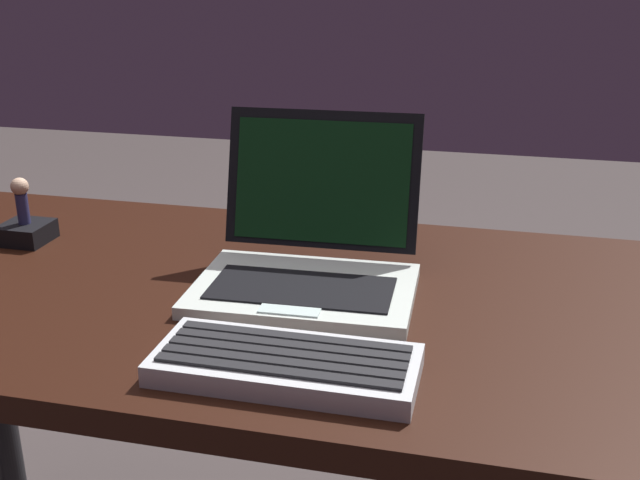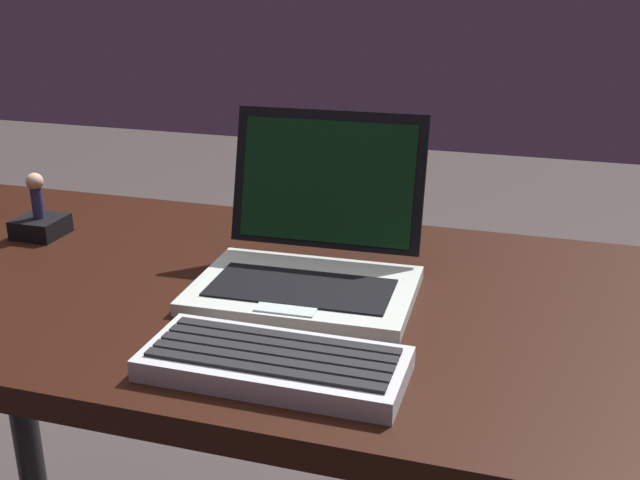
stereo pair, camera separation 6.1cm
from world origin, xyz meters
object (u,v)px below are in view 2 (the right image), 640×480
at_px(laptop_front, 311,255).
at_px(external_keyboard, 274,363).
at_px(figurine, 36,191).
at_px(figurine_stand, 41,227).

bearing_deg(laptop_front, external_keyboard, -82.01).
relative_size(external_keyboard, figurine, 3.86).
bearing_deg(figurine, figurine_stand, -14.04).
distance_m(figurine_stand, figurine, 0.06).
bearing_deg(external_keyboard, laptop_front, 97.99).
bearing_deg(external_keyboard, figurine_stand, 149.50).
height_order(laptop_front, figurine, laptop_front).
xyz_separation_m(laptop_front, figurine_stand, (-0.52, 0.07, -0.03)).
relative_size(laptop_front, external_keyboard, 1.04).
xyz_separation_m(external_keyboard, figurine_stand, (-0.55, 0.33, 0.00)).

